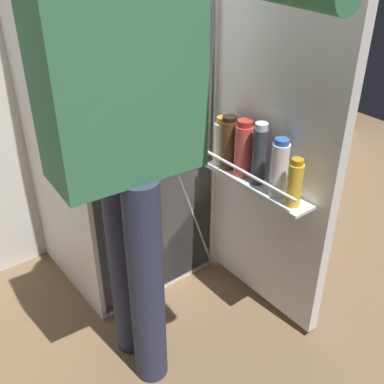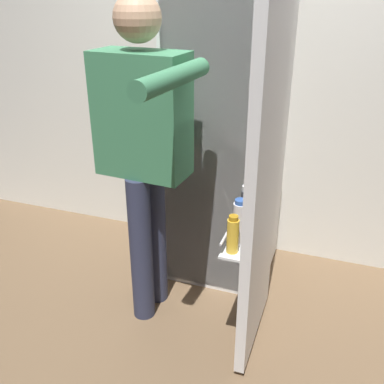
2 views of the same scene
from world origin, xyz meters
TOP-DOWN VIEW (x-y plane):
  - ground_plane at (0.00, 0.00)m, footprint 5.13×5.13m
  - kitchen_wall at (0.00, 0.88)m, footprint 4.40×0.10m
  - refrigerator at (0.03, 0.49)m, footprint 0.66×1.19m
  - person at (-0.27, -0.01)m, footprint 0.55×0.78m

SIDE VIEW (x-z plane):
  - ground_plane at x=0.00m, z-range 0.00..0.00m
  - refrigerator at x=0.03m, z-range 0.00..1.77m
  - person at x=-0.27m, z-range 0.17..1.84m
  - kitchen_wall at x=0.00m, z-range 0.00..2.44m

